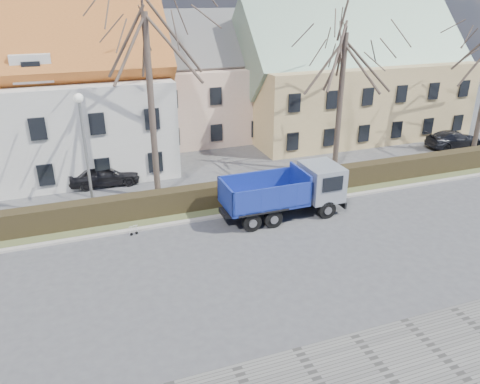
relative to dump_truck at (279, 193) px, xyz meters
name	(u,v)px	position (x,y,z in m)	size (l,w,h in m)	color
ground	(238,262)	(-3.65, -3.60, -1.38)	(120.00, 120.00, 0.00)	#47484A
curb_far	(209,218)	(-3.65, 1.00, -1.32)	(80.00, 0.30, 0.12)	#A9A399
grass_strip	(201,206)	(-3.65, 2.60, -1.33)	(80.00, 3.00, 0.10)	#505932
hedge	(201,198)	(-3.65, 2.40, -0.73)	(60.00, 0.90, 1.30)	black
building_pink	(201,88)	(0.35, 16.40, 2.62)	(10.80, 8.80, 8.00)	beige
building_yellow	(349,82)	(12.35, 13.40, 2.87)	(18.80, 10.80, 8.50)	tan
tree_1	(150,90)	(-5.65, 4.90, 4.95)	(9.20, 9.20, 12.65)	#493B32
tree_2	(341,91)	(6.35, 4.90, 4.12)	(8.00, 8.00, 11.00)	#493B32
dump_truck	(279,193)	(0.00, 0.00, 0.00)	(6.90, 2.56, 2.76)	navy
streetlight	(87,157)	(-9.42, 3.40, 2.03)	(0.53, 0.53, 6.81)	gray
cart_frame	(130,231)	(-7.88, 0.54, -1.09)	(0.63, 0.36, 0.58)	silver
parked_car_a	(104,174)	(-8.44, 7.86, -0.64)	(1.74, 4.32, 1.47)	black
parked_car_b	(454,139)	(17.84, 6.46, -0.73)	(1.83, 4.50, 1.31)	black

